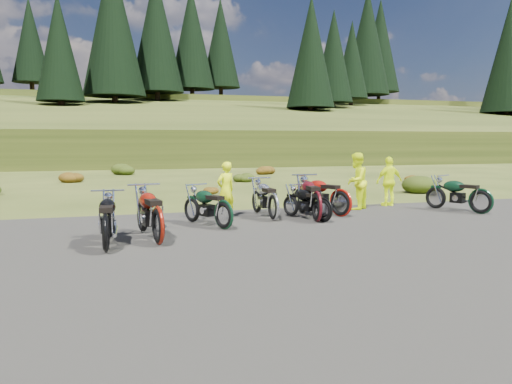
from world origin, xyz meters
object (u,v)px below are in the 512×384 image
object	(u,v)px
person_middle	(226,191)
motorcycle_7	(480,215)
motorcycle_0	(107,254)
motorcycle_3	(273,222)

from	to	relation	value
person_middle	motorcycle_7	bearing A→B (deg)	145.56
motorcycle_7	person_middle	world-z (taller)	person_middle
motorcycle_0	motorcycle_7	bearing A→B (deg)	-75.97
motorcycle_0	person_middle	xyz separation A→B (m)	(3.21, 3.46, 0.79)
motorcycle_3	motorcycle_7	world-z (taller)	same
motorcycle_3	person_middle	bearing A→B (deg)	54.35
person_middle	motorcycle_0	bearing A→B (deg)	23.48
motorcycle_0	motorcycle_7	size ratio (longest dim) A/B	1.01
motorcycle_0	motorcycle_7	distance (m)	10.79
motorcycle_0	person_middle	bearing A→B (deg)	-39.84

